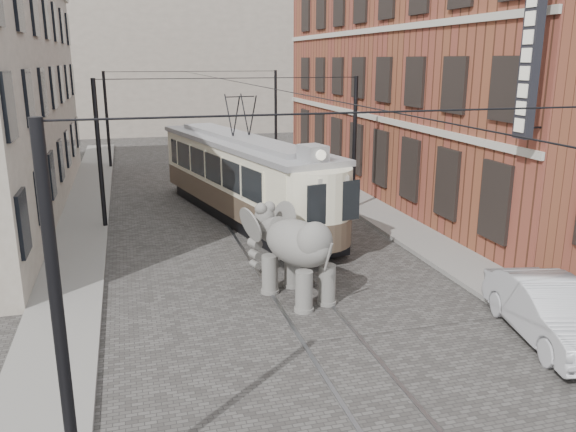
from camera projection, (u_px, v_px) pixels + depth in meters
name	position (u px, v px, depth m)	size (l,w,h in m)	color
ground	(275.00, 264.00, 19.55)	(120.00, 120.00, 0.00)	#474441
tram_rails	(275.00, 264.00, 19.55)	(1.54, 80.00, 0.02)	slate
sidewalk_right	(434.00, 247.00, 21.09)	(2.00, 60.00, 0.15)	slate
sidewalk_left	(70.00, 282.00, 17.84)	(2.00, 60.00, 0.15)	slate
brick_building	(441.00, 73.00, 29.20)	(8.00, 26.00, 12.00)	brown
distant_block	(170.00, 56.00, 54.90)	(28.00, 10.00, 14.00)	gray
catenary	(239.00, 154.00, 23.36)	(11.00, 30.20, 6.00)	black
tram	(242.00, 158.00, 24.58)	(2.73, 13.23, 5.25)	beige
elephant	(298.00, 256.00, 16.48)	(2.31, 4.20, 2.57)	#63615C
parked_car	(550.00, 311.00, 14.17)	(1.58, 4.50, 1.48)	#ADADB1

